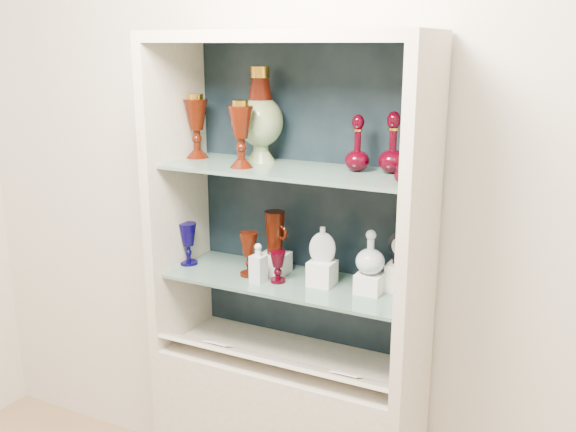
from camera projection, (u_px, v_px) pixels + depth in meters
The scene contains 28 objects.
wall_back at pixel (314, 178), 2.46m from camera, with size 3.50×0.02×2.80m, color silver.
cabinet_back_panel at pixel (310, 198), 2.45m from camera, with size 0.98×0.02×1.15m, color black.
cabinet_side_left at pixel (178, 196), 2.50m from camera, with size 0.04×0.40×1.15m, color #BAB19F.
cabinet_side_right at pixel (420, 226), 2.08m from camera, with size 0.04×0.40×1.15m, color #BAB19F.
cabinet_top_cap at pixel (288, 36), 2.13m from camera, with size 1.00×0.40×0.04m, color #BAB19F.
shelf_lower at pixel (290, 281), 2.38m from camera, with size 0.92×0.34×0.01m, color slate.
shelf_upper at pixel (291, 170), 2.27m from camera, with size 0.92×0.34×0.01m, color slate.
label_ledge at pixel (275, 361), 2.33m from camera, with size 0.92×0.18×0.01m, color #BAB19F.
label_card_0 at pixel (219, 344), 2.43m from camera, with size 0.10×0.07×0.00m, color white.
label_card_1 at pixel (346, 374), 2.21m from camera, with size 0.10×0.07×0.00m, color white.
pedestal_lamp_left at pixel (196, 126), 2.45m from camera, with size 0.09×0.09×0.24m, color #401105, non-canonical shape.
pedestal_lamp_right at pixel (241, 134), 2.26m from camera, with size 0.09×0.09×0.24m, color #401105, non-canonical shape.
enamel_urn at pixel (260, 115), 2.36m from camera, with size 0.17×0.17×0.35m, color #0B401C, non-canonical shape.
ruby_decanter_a at pixel (358, 140), 2.19m from camera, with size 0.09×0.09×0.22m, color #38000B, non-canonical shape.
ruby_decanter_b at pixel (393, 141), 2.16m from camera, with size 0.09×0.09×0.22m, color #38000B, non-canonical shape.
lidded_bowl at pixel (405, 172), 2.00m from camera, with size 0.07×0.07×0.08m, color #38000B, non-canonical shape.
cobalt_goblet at pixel (188, 244), 2.53m from camera, with size 0.07×0.07×0.17m, color #060040, non-canonical shape.
ruby_goblet_tall at pixel (249, 254), 2.40m from camera, with size 0.07×0.07×0.17m, color #401105, non-canonical shape.
ruby_goblet_small at pixel (278, 267), 2.34m from camera, with size 0.06×0.06×0.12m, color #38000B, non-canonical shape.
riser_ruby_pitcher at pixel (275, 263), 2.44m from camera, with size 0.10×0.10×0.08m, color silver.
ruby_pitcher at pixel (275, 233), 2.41m from camera, with size 0.12×0.08×0.16m, color #401105, non-canonical shape.
clear_square_bottle at pixel (258, 263), 2.34m from camera, with size 0.05×0.05×0.15m, color #AEBEC8, non-canonical shape.
riser_flat_flask at pixel (322, 273), 2.32m from camera, with size 0.09×0.09×0.09m, color silver.
flat_flask at pixel (322, 244), 2.29m from camera, with size 0.09×0.04×0.13m, color silver, non-canonical shape.
riser_clear_round_decanter at pixel (369, 283), 2.25m from camera, with size 0.09×0.09×0.07m, color silver.
clear_round_decanter at pixel (370, 253), 2.22m from camera, with size 0.10×0.10×0.15m, color #AEBEC8, non-canonical shape.
riser_cameo_medallion at pixel (398, 277), 2.26m from camera, with size 0.08×0.08×0.10m, color silver.
cameo_medallion at pixel (400, 248), 2.23m from camera, with size 0.10×0.04×0.12m, color black, non-canonical shape.
Camera 1 is at (0.99, -0.45, 1.90)m, focal length 40.00 mm.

